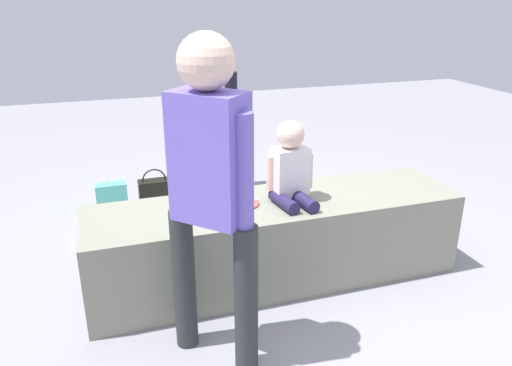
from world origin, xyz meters
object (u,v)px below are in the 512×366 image
object	(u,v)px
child_seated	(291,167)
cake_box_white	(207,199)
handbag_black_leather	(155,192)
adult_standing	(210,179)
water_bottle_near_gift	(271,214)
party_cup_red	(157,223)
cake_plate	(240,201)
gift_bag	(112,199)

from	to	relation	value
child_seated	cake_box_white	world-z (taller)	child_seated
handbag_black_leather	adult_standing	bearing A→B (deg)	-88.51
water_bottle_near_gift	party_cup_red	size ratio (longest dim) A/B	1.98
child_seated	cake_plate	xyz separation A→B (m)	(-0.30, 0.04, -0.19)
child_seated	water_bottle_near_gift	size ratio (longest dim) A/B	2.14
cake_plate	handbag_black_leather	world-z (taller)	cake_plate
child_seated	gift_bag	world-z (taller)	child_seated
adult_standing	party_cup_red	xyz separation A→B (m)	(-0.10, 1.48, -0.88)
water_bottle_near_gift	cake_box_white	xyz separation A→B (m)	(-0.38, 0.54, -0.04)
child_seated	cake_box_white	bearing A→B (deg)	101.01
child_seated	cake_plate	bearing A→B (deg)	172.32
party_cup_red	cake_box_white	size ratio (longest dim) A/B	0.34
child_seated	gift_bag	size ratio (longest dim) A/B	1.52
child_seated	gift_bag	bearing A→B (deg)	127.98
adult_standing	party_cup_red	world-z (taller)	adult_standing
child_seated	cake_plate	distance (m)	0.36
child_seated	cake_box_white	xyz separation A→B (m)	(-0.24, 1.24, -0.67)
gift_bag	cake_plate	bearing A→B (deg)	-60.40
water_bottle_near_gift	gift_bag	bearing A→B (deg)	152.78
cake_plate	water_bottle_near_gift	size ratio (longest dim) A/B	0.99
gift_bag	cake_box_white	size ratio (longest dim) A/B	0.94
child_seated	water_bottle_near_gift	distance (m)	0.95
gift_bag	child_seated	bearing A→B (deg)	-52.02
cake_plate	handbag_black_leather	bearing A→B (deg)	104.91
party_cup_red	handbag_black_leather	bearing A→B (deg)	83.58
gift_bag	adult_standing	bearing A→B (deg)	-77.78
cake_plate	handbag_black_leather	xyz separation A→B (m)	(-0.36, 1.34, -0.42)
party_cup_red	adult_standing	bearing A→B (deg)	-85.99
adult_standing	water_bottle_near_gift	xyz separation A→B (m)	(0.74, 1.26, -0.83)
adult_standing	cake_box_white	size ratio (longest dim) A/B	4.56
child_seated	water_bottle_near_gift	xyz separation A→B (m)	(0.14, 0.70, -0.63)
cake_plate	gift_bag	distance (m)	1.49
gift_bag	water_bottle_near_gift	xyz separation A→B (m)	(1.14, -0.59, -0.03)
gift_bag	handbag_black_leather	bearing A→B (deg)	15.29
child_seated	cake_plate	world-z (taller)	child_seated
cake_box_white	handbag_black_leather	world-z (taller)	handbag_black_leather
cake_plate	child_seated	bearing A→B (deg)	-7.68
cake_plate	party_cup_red	world-z (taller)	cake_plate
water_bottle_near_gift	cake_box_white	size ratio (longest dim) A/B	0.67
water_bottle_near_gift	cake_box_white	bearing A→B (deg)	125.01
adult_standing	water_bottle_near_gift	bearing A→B (deg)	59.65
water_bottle_near_gift	handbag_black_leather	distance (m)	1.04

